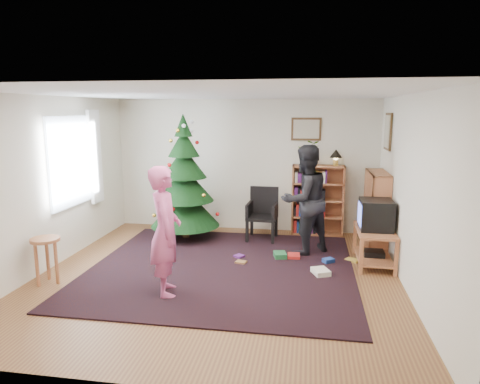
# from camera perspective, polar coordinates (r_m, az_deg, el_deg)

# --- Properties ---
(floor) EXTENTS (5.00, 5.00, 0.00)m
(floor) POSITION_cam_1_polar(r_m,az_deg,el_deg) (6.13, -2.96, -11.09)
(floor) COLOR brown
(floor) RESTS_ON ground
(ceiling) EXTENTS (5.00, 5.00, 0.00)m
(ceiling) POSITION_cam_1_polar(r_m,az_deg,el_deg) (5.69, -3.21, 12.95)
(ceiling) COLOR white
(ceiling) RESTS_ON wall_back
(wall_back) EXTENTS (5.00, 0.02, 2.50)m
(wall_back) POSITION_cam_1_polar(r_m,az_deg,el_deg) (8.21, 0.63, 3.56)
(wall_back) COLOR silver
(wall_back) RESTS_ON floor
(wall_front) EXTENTS (5.00, 0.02, 2.50)m
(wall_front) POSITION_cam_1_polar(r_m,az_deg,el_deg) (3.45, -11.98, -6.89)
(wall_front) COLOR silver
(wall_front) RESTS_ON floor
(wall_left) EXTENTS (0.02, 5.00, 2.50)m
(wall_left) POSITION_cam_1_polar(r_m,az_deg,el_deg) (6.77, -24.25, 1.04)
(wall_left) COLOR silver
(wall_left) RESTS_ON floor
(wall_right) EXTENTS (0.02, 5.00, 2.50)m
(wall_right) POSITION_cam_1_polar(r_m,az_deg,el_deg) (5.80, 21.85, -0.26)
(wall_right) COLOR silver
(wall_right) RESTS_ON floor
(rug) EXTENTS (3.80, 3.60, 0.02)m
(rug) POSITION_cam_1_polar(r_m,az_deg,el_deg) (6.40, -2.39, -10.03)
(rug) COLOR black
(rug) RESTS_ON floor
(window_pane) EXTENTS (0.04, 1.20, 1.40)m
(window_pane) POSITION_cam_1_polar(r_m,az_deg,el_deg) (7.22, -21.61, 3.80)
(window_pane) COLOR silver
(window_pane) RESTS_ON wall_left
(curtain) EXTENTS (0.06, 0.35, 1.60)m
(curtain) POSITION_cam_1_polar(r_m,az_deg,el_deg) (7.81, -18.75, 4.46)
(curtain) COLOR white
(curtain) RESTS_ON wall_left
(picture_back) EXTENTS (0.55, 0.03, 0.42)m
(picture_back) POSITION_cam_1_polar(r_m,az_deg,el_deg) (8.04, 8.83, 8.29)
(picture_back) COLOR #4C3319
(picture_back) RESTS_ON wall_back
(picture_right) EXTENTS (0.03, 0.50, 0.60)m
(picture_right) POSITION_cam_1_polar(r_m,az_deg,el_deg) (7.42, 19.14, 7.63)
(picture_right) COLOR #4C3319
(picture_right) RESTS_ON wall_right
(christmas_tree) EXTENTS (1.23, 1.23, 2.24)m
(christmas_tree) POSITION_cam_1_polar(r_m,az_deg,el_deg) (7.68, -7.38, 0.57)
(christmas_tree) COLOR #3F2816
(christmas_tree) RESTS_ON rug
(bookshelf_back) EXTENTS (0.95, 0.30, 1.30)m
(bookshelf_back) POSITION_cam_1_polar(r_m,az_deg,el_deg) (8.06, 10.30, -0.97)
(bookshelf_back) COLOR #B1673F
(bookshelf_back) RESTS_ON floor
(bookshelf_right) EXTENTS (0.30, 0.95, 1.30)m
(bookshelf_right) POSITION_cam_1_polar(r_m,az_deg,el_deg) (7.44, 17.68, -2.29)
(bookshelf_right) COLOR #B1673F
(bookshelf_right) RESTS_ON floor
(tv_stand) EXTENTS (0.53, 0.96, 0.55)m
(tv_stand) POSITION_cam_1_polar(r_m,az_deg,el_deg) (6.75, 17.46, -6.55)
(tv_stand) COLOR #B1673F
(tv_stand) RESTS_ON floor
(crt_tv) EXTENTS (0.47, 0.51, 0.44)m
(crt_tv) POSITION_cam_1_polar(r_m,az_deg,el_deg) (6.64, 17.65, -2.89)
(crt_tv) COLOR black
(crt_tv) RESTS_ON tv_stand
(armchair) EXTENTS (0.54, 0.54, 0.94)m
(armchair) POSITION_cam_1_polar(r_m,az_deg,el_deg) (7.69, 3.04, -2.62)
(armchair) COLOR black
(armchair) RESTS_ON rug
(stool) EXTENTS (0.38, 0.38, 0.63)m
(stool) POSITION_cam_1_polar(r_m,az_deg,el_deg) (6.27, -24.47, -6.85)
(stool) COLOR #B1673F
(stool) RESTS_ON floor
(person_standing) EXTENTS (0.57, 0.69, 1.64)m
(person_standing) POSITION_cam_1_polar(r_m,az_deg,el_deg) (5.38, -9.93, -5.17)
(person_standing) COLOR #C04C7F
(person_standing) RESTS_ON rug
(person_by_chair) EXTENTS (1.09, 1.06, 1.76)m
(person_by_chair) POSITION_cam_1_polar(r_m,az_deg,el_deg) (6.90, 8.61, -1.05)
(person_by_chair) COLOR black
(person_by_chair) RESTS_ON rug
(potted_plant) EXTENTS (0.47, 0.43, 0.45)m
(potted_plant) POSITION_cam_1_polar(r_m,az_deg,el_deg) (7.93, 9.06, 5.19)
(potted_plant) COLOR gray
(potted_plant) RESTS_ON bookshelf_back
(table_lamp) EXTENTS (0.22, 0.22, 0.30)m
(table_lamp) POSITION_cam_1_polar(r_m,az_deg,el_deg) (7.95, 12.67, 4.89)
(table_lamp) COLOR #A57F33
(table_lamp) RESTS_ON bookshelf_back
(floor_clutter) EXTENTS (1.95, 0.87, 0.08)m
(floor_clutter) POSITION_cam_1_polar(r_m,az_deg,el_deg) (6.66, 7.10, -8.98)
(floor_clutter) COLOR #A51E19
(floor_clutter) RESTS_ON rug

